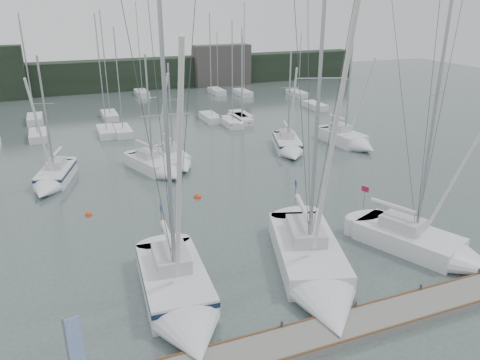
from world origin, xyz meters
name	(u,v)px	position (x,y,z in m)	size (l,w,h in m)	color
ground	(281,279)	(0.00, 0.00, 0.00)	(160.00, 160.00, 0.00)	#465552
dock	(330,332)	(0.00, -5.00, 0.20)	(24.00, 2.00, 0.40)	slate
far_treeline	(117,75)	(0.00, 62.00, 2.50)	(90.00, 4.00, 5.00)	black
far_building_right	(222,65)	(18.00, 60.00, 3.50)	(10.00, 3.00, 7.00)	#43403E
mast_forest	(138,115)	(-0.62, 40.00, 0.49)	(56.44, 28.00, 14.64)	silver
sailboat_near_left	(181,300)	(-5.86, -0.73, 0.67)	(3.83, 9.90, 16.21)	silver
sailboat_near_center	(316,275)	(1.51, -1.15, 0.61)	(6.73, 11.88, 18.29)	silver
sailboat_near_right	(438,250)	(9.60, -1.40, 0.57)	(6.17, 9.23, 16.29)	silver
sailboat_mid_a	(52,180)	(-11.39, 19.36, 0.55)	(4.27, 7.56, 11.15)	silver
sailboat_mid_b	(159,168)	(-2.56, 19.10, 0.52)	(4.60, 7.55, 10.91)	silver
sailboat_mid_c	(176,161)	(-0.64, 20.50, 0.51)	(2.66, 6.67, 9.88)	silver
sailboat_mid_d	(289,147)	(10.97, 20.34, 0.54)	(4.64, 8.01, 10.58)	silver
sailboat_mid_e	(351,141)	(17.88, 19.68, 0.59)	(3.33, 7.72, 11.42)	silver
buoy_a	(198,197)	(-0.96, 12.65, 0.00)	(0.58, 0.58, 0.58)	red
buoy_c	(89,215)	(-9.14, 12.48, 0.00)	(0.50, 0.50, 0.50)	red
dock_banner	(74,354)	(-10.86, -5.21, 2.71)	(0.59, 0.13, 3.90)	#95979C
seagull	(240,124)	(-1.43, 2.50, 8.34)	(1.06, 0.48, 0.21)	white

